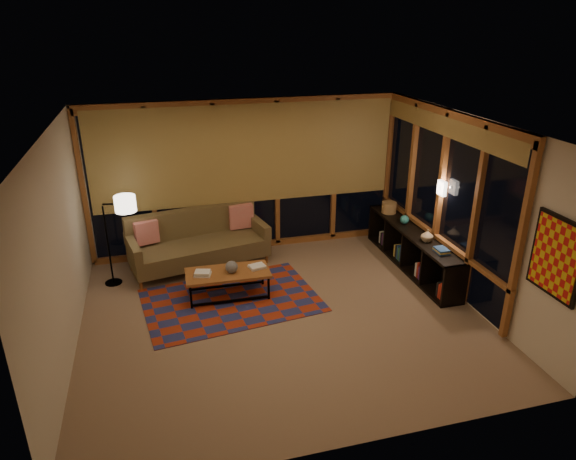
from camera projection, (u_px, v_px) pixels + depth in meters
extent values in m
cube|color=#896D51|center=(282.00, 316.00, 7.31)|extent=(5.50, 5.00, 0.01)
cube|color=silver|center=(281.00, 127.00, 6.27)|extent=(5.50, 5.00, 0.01)
cube|color=beige|center=(246.00, 176.00, 9.02)|extent=(5.50, 0.01, 2.70)
cube|color=beige|center=(351.00, 332.00, 4.56)|extent=(5.50, 0.01, 2.70)
cube|color=beige|center=(59.00, 251.00, 6.13)|extent=(0.01, 5.00, 2.70)
cube|color=beige|center=(465.00, 210.00, 7.45)|extent=(0.01, 5.00, 2.70)
cube|color=#9B2B14|center=(231.00, 300.00, 7.70)|extent=(2.73, 2.00, 0.01)
sphere|color=#2A2A32|center=(232.00, 267.00, 7.61)|extent=(0.20, 0.20, 0.19)
cylinder|color=#936A45|center=(389.00, 207.00, 9.24)|extent=(0.29, 0.29, 0.20)
sphere|color=#297774|center=(405.00, 220.00, 8.74)|extent=(0.16, 0.16, 0.15)
imported|color=tan|center=(427.00, 235.00, 8.05)|extent=(0.22, 0.22, 0.20)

